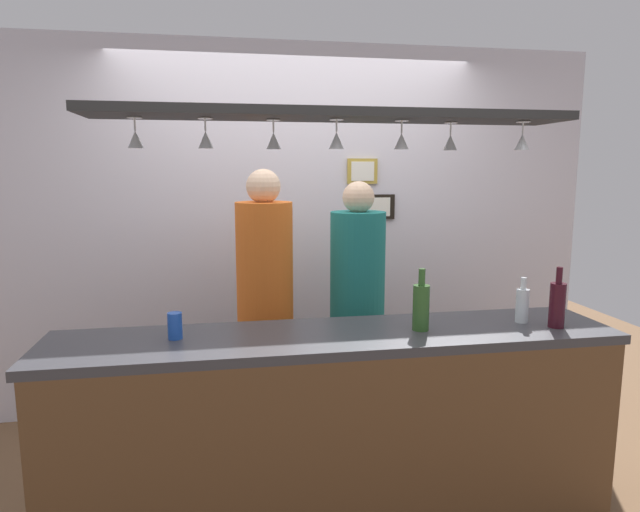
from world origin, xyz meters
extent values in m
plane|color=brown|center=(0.00, 0.00, 0.00)|extent=(8.00, 8.00, 0.00)
cube|color=silver|center=(0.00, 1.10, 1.30)|extent=(4.40, 0.06, 2.60)
cube|color=#38383D|center=(0.00, -0.35, 0.94)|extent=(2.70, 0.55, 0.04)
cube|color=brown|center=(0.00, -0.60, 0.46)|extent=(2.65, 0.04, 0.92)
cube|color=black|center=(0.00, -0.30, 1.97)|extent=(2.20, 0.36, 0.04)
cylinder|color=silver|center=(-0.88, -0.26, 1.95)|extent=(0.06, 0.06, 0.00)
cylinder|color=silver|center=(-0.88, -0.26, 1.92)|extent=(0.01, 0.01, 0.06)
cone|color=silver|center=(-0.88, -0.26, 1.86)|extent=(0.07, 0.07, 0.08)
cylinder|color=silver|center=(-0.58, -0.28, 1.95)|extent=(0.06, 0.06, 0.00)
cylinder|color=silver|center=(-0.58, -0.28, 1.92)|extent=(0.01, 0.01, 0.06)
cone|color=silver|center=(-0.58, -0.28, 1.86)|extent=(0.07, 0.07, 0.08)
cylinder|color=silver|center=(-0.28, -0.25, 1.95)|extent=(0.06, 0.06, 0.00)
cylinder|color=silver|center=(-0.28, -0.25, 1.92)|extent=(0.01, 0.01, 0.06)
cone|color=silver|center=(-0.28, -0.25, 1.86)|extent=(0.07, 0.07, 0.08)
cylinder|color=silver|center=(0.00, -0.33, 1.95)|extent=(0.06, 0.06, 0.00)
cylinder|color=silver|center=(0.00, -0.33, 1.92)|extent=(0.01, 0.01, 0.06)
cone|color=silver|center=(0.00, -0.33, 1.86)|extent=(0.07, 0.07, 0.08)
cylinder|color=silver|center=(0.31, -0.32, 1.95)|extent=(0.06, 0.06, 0.00)
cylinder|color=silver|center=(0.31, -0.32, 1.92)|extent=(0.01, 0.01, 0.06)
cone|color=silver|center=(0.31, -0.32, 1.86)|extent=(0.07, 0.07, 0.08)
cylinder|color=silver|center=(0.58, -0.25, 1.95)|extent=(0.06, 0.06, 0.00)
cylinder|color=silver|center=(0.58, -0.25, 1.92)|extent=(0.01, 0.01, 0.06)
cone|color=silver|center=(0.58, -0.25, 1.86)|extent=(0.07, 0.07, 0.08)
cylinder|color=silver|center=(0.89, -0.36, 1.95)|extent=(0.06, 0.06, 0.00)
cylinder|color=silver|center=(0.89, -0.36, 1.92)|extent=(0.01, 0.01, 0.06)
cone|color=silver|center=(0.89, -0.36, 1.86)|extent=(0.07, 0.07, 0.08)
cube|color=#2D334C|center=(-0.28, 0.44, 0.41)|extent=(0.17, 0.18, 0.82)
cylinder|color=orange|center=(-0.28, 0.44, 1.18)|extent=(0.34, 0.34, 0.72)
sphere|color=beige|center=(-0.28, 0.44, 1.63)|extent=(0.20, 0.20, 0.20)
cube|color=#2D334C|center=(0.30, 0.44, 0.39)|extent=(0.17, 0.18, 0.79)
cylinder|color=#1E7A75|center=(0.30, 0.44, 1.13)|extent=(0.34, 0.34, 0.69)
sphere|color=beige|center=(0.30, 0.44, 1.56)|extent=(0.20, 0.20, 0.20)
cylinder|color=silver|center=(0.96, -0.33, 1.05)|extent=(0.06, 0.06, 0.17)
cylinder|color=silver|center=(0.96, -0.33, 1.16)|extent=(0.03, 0.03, 0.06)
cylinder|color=#2D5623|center=(0.41, -0.37, 1.07)|extent=(0.08, 0.08, 0.22)
cylinder|color=#2D5623|center=(0.41, -0.37, 1.22)|extent=(0.03, 0.03, 0.08)
cylinder|color=#380F19|center=(1.08, -0.44, 1.07)|extent=(0.08, 0.08, 0.22)
cylinder|color=#380F19|center=(1.08, -0.44, 1.22)|extent=(0.03, 0.03, 0.08)
cylinder|color=#1E4CB2|center=(-0.74, -0.31, 1.02)|extent=(0.07, 0.07, 0.12)
cube|color=black|center=(0.57, 1.06, 1.46)|extent=(0.30, 0.02, 0.18)
cube|color=white|center=(0.57, 1.05, 1.46)|extent=(0.23, 0.01, 0.14)
cube|color=#B29338|center=(0.48, 1.06, 1.72)|extent=(0.22, 0.02, 0.18)
cube|color=white|center=(0.48, 1.05, 1.72)|extent=(0.17, 0.01, 0.14)
camera|label=1|loc=(-0.51, -2.79, 1.73)|focal=30.56mm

